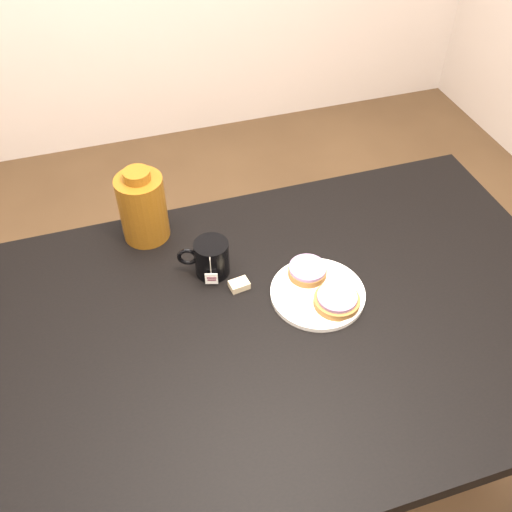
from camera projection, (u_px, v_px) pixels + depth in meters
name	position (u px, v px, depth m)	size (l,w,h in m)	color
ground_plane	(276.00, 468.00, 1.81)	(4.00, 4.00, 0.00)	brown
table	(283.00, 341.00, 1.34)	(1.40, 0.90, 0.75)	black
plate	(318.00, 293.00, 1.32)	(0.22, 0.22, 0.02)	white
bagel_back	(307.00, 271.00, 1.35)	(0.11, 0.11, 0.03)	brown
bagel_front	(337.00, 300.00, 1.28)	(0.12, 0.12, 0.03)	brown
mug	(211.00, 258.00, 1.35)	(0.13, 0.10, 0.09)	black
teabag_pouch	(239.00, 285.00, 1.34)	(0.04, 0.03, 0.02)	#C6B793
bagel_package	(143.00, 207.00, 1.41)	(0.13, 0.13, 0.20)	#59300B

